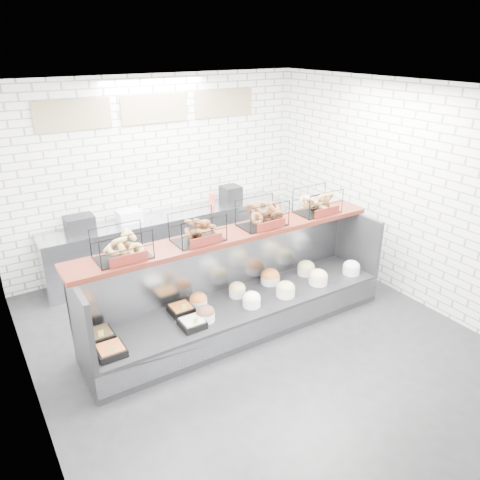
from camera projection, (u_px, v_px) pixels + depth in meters
ground at (253, 338)px, 5.87m from camera, size 5.50×5.50×0.00m
room_shell at (227, 168)px, 5.53m from camera, size 5.02×5.51×3.01m
display_case at (240, 304)px, 6.02m from camera, size 4.00×0.90×1.20m
bagel_shelf at (231, 224)px, 5.73m from camera, size 4.10×0.50×0.40m
prep_counter at (170, 240)px, 7.57m from camera, size 4.00×0.60×1.20m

